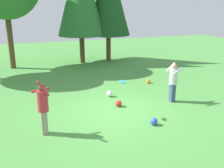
{
  "coord_description": "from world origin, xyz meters",
  "views": [
    {
      "loc": [
        -3.41,
        -8.89,
        4.09
      ],
      "look_at": [
        -0.02,
        0.3,
        1.05
      ],
      "focal_mm": 42.48,
      "sensor_mm": 36.0,
      "label": 1
    }
  ],
  "objects": [
    {
      "name": "person_thrower",
      "position": [
        -2.77,
        -0.87,
        1.01
      ],
      "size": [
        0.59,
        0.53,
        1.86
      ],
      "rotation": [
        0.0,
        0.0,
        0.11
      ],
      "color": "gray",
      "rests_on": "ground_plane"
    },
    {
      "name": "ball_blue",
      "position": [
        0.85,
        -1.53,
        0.13
      ],
      "size": [
        0.26,
        0.26,
        0.26
      ],
      "primitive_type": "sphere",
      "color": "blue",
      "rests_on": "ground_plane"
    },
    {
      "name": "ball_white",
      "position": [
        0.36,
        1.72,
        0.14
      ],
      "size": [
        0.27,
        0.27,
        0.27
      ],
      "primitive_type": "sphere",
      "color": "white",
      "rests_on": "ground_plane"
    },
    {
      "name": "frisbee",
      "position": [
        0.08,
        -0.54,
        1.37
      ],
      "size": [
        0.33,
        0.33,
        0.11
      ],
      "color": "#2393D1"
    },
    {
      "name": "ground_plane",
      "position": [
        0.0,
        0.0,
        0.0
      ],
      "size": [
        40.0,
        40.0,
        0.0
      ],
      "primitive_type": "plane",
      "color": "#4C9342"
    },
    {
      "name": "ball_red",
      "position": [
        0.32,
        0.47,
        0.13
      ],
      "size": [
        0.27,
        0.27,
        0.27
      ],
      "primitive_type": "sphere",
      "color": "red",
      "rests_on": "ground_plane"
    },
    {
      "name": "ball_orange",
      "position": [
        2.99,
        2.94,
        0.11
      ],
      "size": [
        0.21,
        0.21,
        0.21
      ],
      "primitive_type": "sphere",
      "color": "orange",
      "rests_on": "ground_plane"
    },
    {
      "name": "person_catcher",
      "position": [
        2.69,
        0.22,
        1.0
      ],
      "size": [
        0.67,
        0.62,
        1.67
      ],
      "rotation": [
        0.0,
        0.0,
        -2.86
      ],
      "color": "#38476B",
      "rests_on": "ground_plane"
    }
  ]
}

